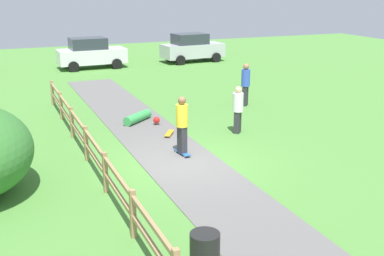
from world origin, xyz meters
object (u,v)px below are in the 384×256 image
skater_riding (182,122)px  parked_car_white (91,53)px  trash_bin (205,255)px  bystander_blue (246,82)px  skateboard_loose (169,133)px  bystander_white (238,108)px  parked_car_silver (192,48)px  skater_fallen (139,118)px

skater_riding → parked_car_white: size_ratio=0.44×
trash_bin → bystander_blue: 13.46m
skateboard_loose → parked_car_white: 15.38m
bystander_white → skater_riding: bearing=-151.7°
skateboard_loose → bystander_white: size_ratio=0.46×
trash_bin → skateboard_loose: (2.42, 8.55, -0.36)m
trash_bin → parked_car_white: 24.07m
bystander_white → parked_car_silver: 16.70m
bystander_white → parked_car_silver: bearing=73.2°
skater_fallen → skater_riding: bearing=-87.7°
bystander_blue → parked_car_silver: size_ratio=0.43×
trash_bin → parked_car_silver: (9.64, 23.90, 0.51)m
trash_bin → skater_riding: bearing=72.1°
skateboard_loose → parked_car_silver: bearing=64.8°
skater_fallen → skateboard_loose: size_ratio=1.78×
skater_riding → skater_fallen: 4.23m
parked_car_white → trash_bin: bearing=-96.6°
parked_car_silver → parked_car_white: bearing=180.0°
skater_fallen → bystander_white: bearing=-42.7°
trash_bin → parked_car_silver: parked_car_silver is taller
bystander_white → parked_car_silver: (4.84, 15.99, 0.01)m
skater_riding → skater_fallen: size_ratio=1.34×
skater_riding → skater_fallen: skater_riding is taller
parked_car_white → skateboard_loose: bearing=-91.3°
skater_fallen → bystander_white: size_ratio=0.81×
skater_fallen → skateboard_loose: 2.10m
skater_riding → skateboard_loose: skater_riding is taller
trash_bin → parked_car_white: bearing=83.4°
skater_riding → bystander_blue: size_ratio=1.00×
skater_riding → skateboard_loose: 2.35m
trash_bin → parked_car_white: size_ratio=0.21×
skateboard_loose → bystander_white: bystander_white is taller
trash_bin → skater_fallen: trash_bin is taller
bystander_white → skater_fallen: bearing=137.3°
trash_bin → skateboard_loose: 8.90m
bystander_blue → trash_bin: bearing=-121.5°
bystander_white → bystander_blue: 4.19m
skater_riding → skateboard_loose: (0.33, 2.11, -0.98)m
skateboard_loose → parked_car_silver: 16.98m
skater_fallen → parked_car_silver: 15.41m
skater_fallen → skateboard_loose: skater_fallen is taller
trash_bin → skateboard_loose: trash_bin is taller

